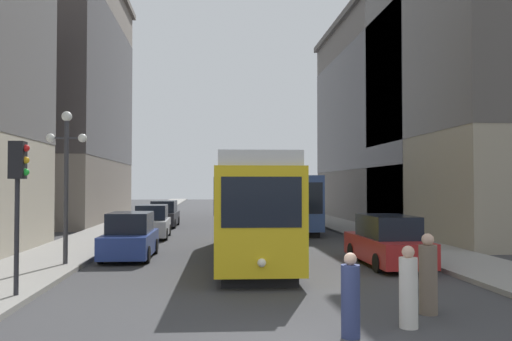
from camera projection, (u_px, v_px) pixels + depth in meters
sidewalk_left at (142, 216)px, 48.07m from camera, size 3.25×120.00×0.15m
sidewalk_right at (309, 215)px, 49.45m from camera, size 3.25×120.00×0.15m
streetcar at (250, 206)px, 20.86m from camera, size 2.99×13.17×3.89m
transit_bus at (289, 200)px, 34.33m from camera, size 2.92×11.75×3.45m
parked_car_left_near at (130, 237)px, 20.96m from camera, size 1.93×4.29×1.82m
parked_car_left_mid at (152, 223)px, 29.06m from camera, size 1.93×4.29×1.82m
parked_car_right_far at (387, 242)px, 19.12m from camera, size 1.92×5.01×1.82m
parked_car_left_far at (164, 215)px, 36.92m from camera, size 1.98×4.93×1.82m
pedestrian_crossing_near at (351, 298)px, 10.06m from camera, size 0.36×0.36×1.62m
pedestrian_crossing_far at (408, 290)px, 10.75m from camera, size 0.37×0.37×1.67m
pedestrian_on_sidewalk at (428, 277)px, 11.89m from camera, size 0.41×0.41×1.82m
traffic_light_near_left at (18, 176)px, 13.32m from camera, size 0.47×0.36×3.87m
lamp_post_left_near at (66, 163)px, 18.61m from camera, size 1.41×0.36×5.37m
building_left_midblock at (13, 93)px, 42.13m from camera, size 16.56×20.20×20.03m
building_right_corner at (417, 113)px, 42.33m from camera, size 11.83×24.19×16.98m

